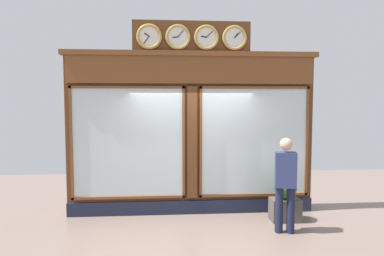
% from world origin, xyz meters
% --- Properties ---
extents(shop_facade, '(5.17, 0.42, 3.94)m').
position_xyz_m(shop_facade, '(0.00, -0.12, 1.72)').
color(shop_facade, '#5B3319').
rests_on(shop_facade, ground_plane).
extents(pedestrian, '(0.40, 0.30, 1.69)m').
position_xyz_m(pedestrian, '(-1.56, 1.16, 0.93)').
color(pedestrian, '#191E38').
rests_on(pedestrian, ground_plane).
extents(planter_box, '(0.56, 0.36, 0.44)m').
position_xyz_m(planter_box, '(-1.78, 0.57, 0.22)').
color(planter_box, '#4C4742').
rests_on(planter_box, ground_plane).
extents(planter_shrub, '(0.43, 0.43, 0.43)m').
position_xyz_m(planter_shrub, '(-1.78, 0.57, 0.65)').
color(planter_shrub, '#285623').
rests_on(planter_shrub, planter_box).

